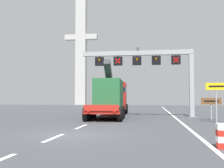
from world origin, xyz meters
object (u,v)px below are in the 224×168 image
Objects in this scene: overhead_lane_gantry at (151,63)px; heavy_haul_truck_red at (112,96)px; exit_sign_yellow at (216,93)px; bridge_pylon_distant at (81,49)px; tourist_info_sign_brown at (211,103)px.

overhead_lane_gantry is 5.47m from heavy_haul_truck_red.
overhead_lane_gantry is at bearing -22.88° from heavy_haul_truck_red.
overhead_lane_gantry is at bearing 128.52° from exit_sign_yellow.
overhead_lane_gantry is 0.37× the size of bridge_pylon_distant.
heavy_haul_truck_red is at bearing 139.00° from exit_sign_yellow.
overhead_lane_gantry is at bearing 146.77° from tourist_info_sign_brown.
heavy_haul_truck_red is 47.84m from bridge_pylon_distant.
heavy_haul_truck_red is at bearing 151.21° from tourist_info_sign_brown.
bridge_pylon_distant is (-23.61, 51.10, 13.10)m from exit_sign_yellow.
overhead_lane_gantry is at bearing -67.30° from bridge_pylon_distant.
tourist_info_sign_brown is 55.71m from bridge_pylon_distant.
exit_sign_yellow is at bearing -41.00° from heavy_haul_truck_red.
exit_sign_yellow is at bearing -65.20° from bridge_pylon_distant.
tourist_info_sign_brown is (0.21, 2.69, -0.82)m from exit_sign_yellow.
heavy_haul_truck_red is 0.47× the size of bridge_pylon_distant.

